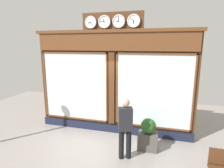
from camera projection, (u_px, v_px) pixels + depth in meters
name	position (u px, v px, depth m)	size (l,w,h in m)	color
shop_facade	(113.00, 82.00, 6.41)	(5.50, 0.42, 4.04)	#4C2B16
pedestrian	(125.00, 126.00, 4.93)	(0.41, 0.33, 1.69)	black
planter_box	(148.00, 141.00, 5.48)	(0.56, 0.36, 0.53)	#4C4742
planter_shrub	(148.00, 126.00, 5.38)	(0.43, 0.43, 0.43)	#285623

